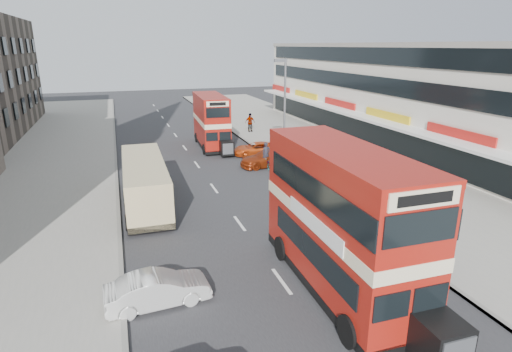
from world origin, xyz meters
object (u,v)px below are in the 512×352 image
object	(u,v)px
car_right_a	(269,158)
cyclist	(266,160)
car_right_b	(257,149)
car_left_front	(158,289)
bus_main	(342,220)
pedestrian_near	(319,164)
bus_second	(211,121)
coach	(145,181)
street_lamp	(284,104)
pedestrian_far	(250,122)

from	to	relation	value
car_right_a	cyclist	distance (m)	0.83
cyclist	car_right_b	bearing A→B (deg)	75.79
car_left_front	bus_main	bearing A→B (deg)	-103.07
car_left_front	pedestrian_near	bearing A→B (deg)	-50.28
bus_second	car_right_a	xyz separation A→B (m)	(2.81, -7.75, -1.76)
bus_second	cyclist	xyz separation A→B (m)	(2.33, -8.43, -1.74)
coach	cyclist	world-z (taller)	coach
street_lamp	car_right_a	distance (m)	4.29
car_left_front	car_right_a	bearing A→B (deg)	-36.85
car_right_a	car_left_front	bearing A→B (deg)	-37.86
bus_second	car_right_b	bearing A→B (deg)	127.27
pedestrian_near	street_lamp	bearing A→B (deg)	-112.16
coach	car_right_a	bearing A→B (deg)	29.63
car_right_a	pedestrian_near	world-z (taller)	pedestrian_near
bus_second	car_left_front	distance (m)	24.81
pedestrian_near	cyclist	bearing A→B (deg)	-86.03
car_right_a	car_right_b	xyz separation A→B (m)	(0.14, 3.43, -0.10)
coach	pedestrian_far	xyz separation A→B (m)	(12.31, 18.12, -0.31)
car_right_b	bus_second	bearing A→B (deg)	-139.59
street_lamp	coach	distance (m)	12.72
car_right_b	street_lamp	bearing A→B (deg)	24.08
bus_second	car_right_a	distance (m)	8.43
bus_second	cyclist	world-z (taller)	bus_second
car_right_b	cyclist	bearing A→B (deg)	-2.44
bus_main	bus_second	size ratio (longest dim) A/B	1.16
bus_second	coach	distance (m)	14.87
bus_main	car_right_a	bearing A→B (deg)	-100.45
bus_main	car_right_a	size ratio (longest dim) A/B	2.13
car_left_front	cyclist	distance (m)	18.02
coach	street_lamp	bearing A→B (deg)	27.41
car_left_front	pedestrian_far	xyz separation A→B (m)	(12.69, 28.65, 0.52)
coach	car_right_b	xyz separation A→B (m)	(9.92, 8.78, -0.88)
coach	car_right_a	world-z (taller)	coach
car_right_a	pedestrian_far	size ratio (longest dim) A/B	2.34
bus_main	cyclist	bearing A→B (deg)	-99.28
car_left_front	car_right_a	distance (m)	18.85
car_right_b	cyclist	xyz separation A→B (m)	(-0.62, -4.11, 0.13)
bus_main	coach	world-z (taller)	bus_main
car_right_a	cyclist	size ratio (longest dim) A/B	2.22
bus_second	pedestrian_far	distance (m)	7.43
bus_second	coach	size ratio (longest dim) A/B	0.91
street_lamp	pedestrian_near	distance (m)	5.54
car_left_front	car_right_a	size ratio (longest dim) A/B	0.81
car_left_front	pedestrian_far	size ratio (longest dim) A/B	1.90
street_lamp	pedestrian_far	xyz separation A→B (m)	(1.31, 12.65, -3.65)
bus_main	pedestrian_far	bearing A→B (deg)	-100.42
car_left_front	cyclist	xyz separation A→B (m)	(9.68, 15.20, 0.07)
coach	car_left_front	xyz separation A→B (m)	(-0.38, -10.53, -0.83)
pedestrian_far	street_lamp	bearing A→B (deg)	-106.34
car_right_a	car_right_b	distance (m)	3.43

